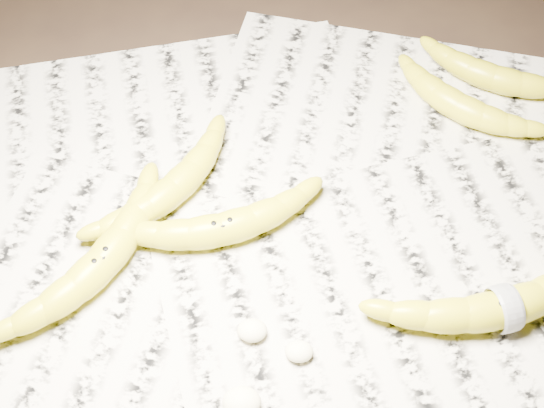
{
  "coord_description": "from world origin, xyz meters",
  "views": [
    {
      "loc": [
        -0.02,
        -0.45,
        0.71
      ],
      "look_at": [
        -0.02,
        0.02,
        0.05
      ],
      "focal_mm": 50.0,
      "sensor_mm": 36.0,
      "label": 1
    }
  ],
  "objects_px": {
    "banana_center": "(222,227)",
    "banana_upper_b": "(459,104)",
    "banana_left_a": "(101,261)",
    "banana_upper_a": "(495,76)",
    "banana_taped": "(505,307)",
    "banana_left_b": "(173,187)"
  },
  "relations": [
    {
      "from": "banana_left_a",
      "to": "banana_upper_b",
      "type": "relative_size",
      "value": 1.31
    },
    {
      "from": "banana_left_b",
      "to": "banana_center",
      "type": "bearing_deg",
      "value": -92.49
    },
    {
      "from": "banana_left_a",
      "to": "banana_upper_a",
      "type": "distance_m",
      "value": 0.54
    },
    {
      "from": "banana_center",
      "to": "banana_upper_a",
      "type": "relative_size",
      "value": 1.15
    },
    {
      "from": "banana_center",
      "to": "banana_upper_b",
      "type": "relative_size",
      "value": 1.2
    },
    {
      "from": "banana_taped",
      "to": "banana_upper_a",
      "type": "relative_size",
      "value": 1.35
    },
    {
      "from": "banana_left_b",
      "to": "banana_upper_a",
      "type": "xyz_separation_m",
      "value": [
        0.39,
        0.17,
        -0.0
      ]
    },
    {
      "from": "banana_upper_b",
      "to": "banana_left_a",
      "type": "bearing_deg",
      "value": -113.22
    },
    {
      "from": "banana_left_a",
      "to": "banana_left_b",
      "type": "xyz_separation_m",
      "value": [
        0.07,
        0.1,
        -0.0
      ]
    },
    {
      "from": "banana_taped",
      "to": "banana_upper_b",
      "type": "distance_m",
      "value": 0.28
    },
    {
      "from": "banana_left_b",
      "to": "banana_taped",
      "type": "xyz_separation_m",
      "value": [
        0.35,
        -0.15,
        0.0
      ]
    },
    {
      "from": "banana_left_a",
      "to": "banana_center",
      "type": "height_order",
      "value": "banana_left_a"
    },
    {
      "from": "banana_left_a",
      "to": "banana_center",
      "type": "relative_size",
      "value": 1.09
    },
    {
      "from": "banana_center",
      "to": "banana_upper_b",
      "type": "height_order",
      "value": "banana_center"
    },
    {
      "from": "banana_left_b",
      "to": "banana_upper_b",
      "type": "height_order",
      "value": "banana_left_b"
    },
    {
      "from": "banana_upper_a",
      "to": "banana_upper_b",
      "type": "xyz_separation_m",
      "value": [
        -0.05,
        -0.05,
        0.0
      ]
    },
    {
      "from": "banana_left_a",
      "to": "banana_left_b",
      "type": "bearing_deg",
      "value": -1.09
    },
    {
      "from": "banana_left_a",
      "to": "banana_upper_a",
      "type": "height_order",
      "value": "banana_left_a"
    },
    {
      "from": "banana_upper_b",
      "to": "banana_left_b",
      "type": "bearing_deg",
      "value": -121.56
    },
    {
      "from": "banana_left_a",
      "to": "banana_taped",
      "type": "distance_m",
      "value": 0.42
    },
    {
      "from": "banana_center",
      "to": "banana_upper_a",
      "type": "bearing_deg",
      "value": 19.22
    },
    {
      "from": "banana_taped",
      "to": "banana_upper_b",
      "type": "height_order",
      "value": "banana_taped"
    }
  ]
}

